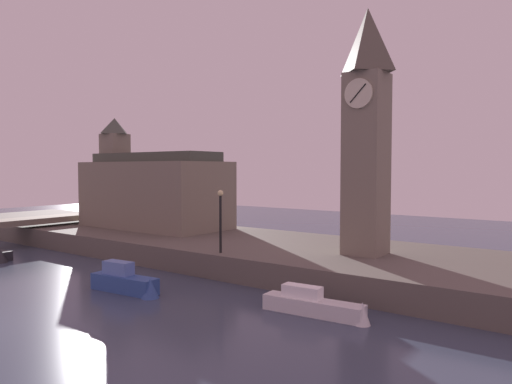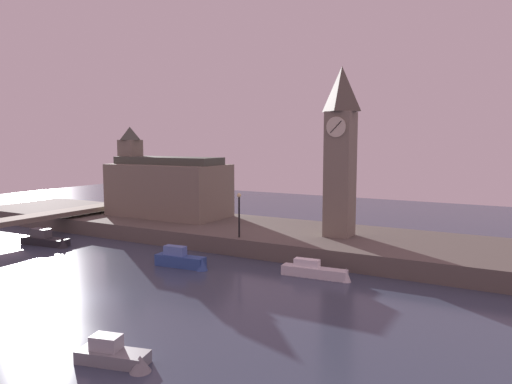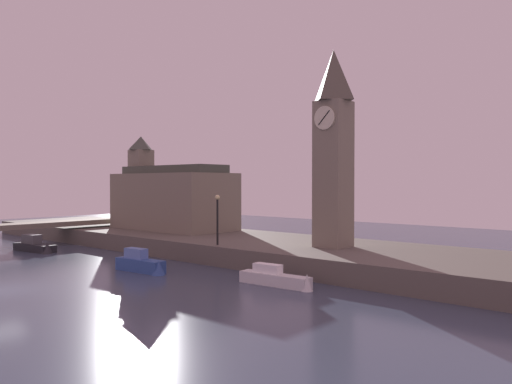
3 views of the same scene
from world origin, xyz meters
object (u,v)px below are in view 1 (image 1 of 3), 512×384
Objects in this scene: streetlamp at (220,214)px; boat_ferry_white at (320,306)px; clock_tower at (367,127)px; parliament_hall at (152,190)px; boat_tour_blue at (127,282)px.

streetlamp reaches higher than boat_ferry_white.
clock_tower is at bearing 99.94° from boat_ferry_white.
clock_tower is 10.17m from streetlamp.
clock_tower is at bearing -4.17° from parliament_hall.
parliament_hall is 17.50m from boat_tour_blue.
boat_tour_blue is (11.90, -12.14, -4.17)m from parliament_hall.
clock_tower is 2.76× the size of boat_ferry_white.
clock_tower is 16.25m from boat_tour_blue.
boat_ferry_white is (22.19, -9.62, -4.30)m from parliament_hall.
clock_tower reaches higher than boat_tour_blue.
clock_tower is at bearing 33.78° from streetlamp.
boat_tour_blue is (-1.61, -5.76, -3.32)m from streetlamp.
clock_tower reaches higher than parliament_hall.
parliament_hall is at bearing 134.42° from boat_tour_blue.
streetlamp is (13.50, -6.38, -0.85)m from parliament_hall.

